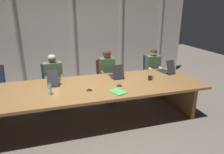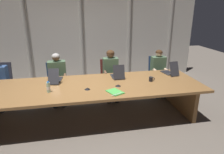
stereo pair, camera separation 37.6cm
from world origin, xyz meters
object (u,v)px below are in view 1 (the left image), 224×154
object	(u,v)px
office_chair_right_mid	(152,77)
office_chair_center	(107,82)
conference_mic_left_side	(119,85)
laptop_right_mid	(166,70)
person_left_mid	(54,77)
person_center	(108,72)
water_bottle_primary	(50,90)
laptop_left_mid	(54,80)
coffee_mug_near	(150,78)
spiral_notepad	(118,92)
laptop_center	(116,75)
person_right_mid	(154,69)
conference_mic_middle	(89,89)
office_chair_left_mid	(54,88)

from	to	relation	value
office_chair_right_mid	office_chair_center	bearing A→B (deg)	-84.25
office_chair_right_mid	conference_mic_left_side	distance (m)	1.90
laptop_right_mid	person_left_mid	distance (m)	2.62
person_center	water_bottle_primary	distance (m)	1.78
laptop_left_mid	coffee_mug_near	bearing A→B (deg)	-93.38
laptop_left_mid	spiral_notepad	world-z (taller)	laptop_left_mid
water_bottle_primary	spiral_notepad	world-z (taller)	water_bottle_primary
laptop_center	office_chair_right_mid	xyz separation A→B (m)	(1.28, 0.73, -0.43)
office_chair_center	office_chair_right_mid	bearing A→B (deg)	87.18
laptop_center	coffee_mug_near	bearing A→B (deg)	-120.69
water_bottle_primary	conference_mic_left_side	xyz separation A→B (m)	(1.30, 0.05, -0.08)
office_chair_right_mid	conference_mic_left_side	xyz separation A→B (m)	(-1.38, -1.24, 0.39)
person_right_mid	conference_mic_middle	xyz separation A→B (m)	(-1.94, -1.13, 0.09)
person_center	person_right_mid	xyz separation A→B (m)	(1.27, -0.01, -0.03)
office_chair_right_mid	conference_mic_middle	distance (m)	2.40
laptop_left_mid	office_chair_left_mid	xyz separation A→B (m)	(-0.03, 0.71, -0.44)
laptop_center	person_left_mid	size ratio (longest dim) A/B	0.35
office_chair_right_mid	spiral_notepad	world-z (taller)	office_chair_right_mid
person_left_mid	water_bottle_primary	distance (m)	1.15
coffee_mug_near	conference_mic_middle	world-z (taller)	coffee_mug_near
laptop_left_mid	office_chair_right_mid	distance (m)	2.72
laptop_left_mid	person_left_mid	size ratio (longest dim) A/B	0.44
office_chair_left_mid	office_chair_right_mid	distance (m)	2.63
office_chair_right_mid	coffee_mug_near	xyz separation A→B (m)	(-0.65, -1.10, 0.42)
person_right_mid	person_center	bearing A→B (deg)	-89.07
conference_mic_middle	water_bottle_primary	bearing A→B (deg)	179.62
laptop_center	person_center	bearing A→B (deg)	2.85
person_left_mid	conference_mic_middle	xyz separation A→B (m)	(0.61, -1.14, 0.07)
conference_mic_middle	person_right_mid	bearing A→B (deg)	30.31
laptop_right_mid	conference_mic_left_side	size ratio (longest dim) A/B	4.42
laptop_left_mid	coffee_mug_near	xyz separation A→B (m)	(1.95, -0.39, -0.01)
office_chair_left_mid	water_bottle_primary	xyz separation A→B (m)	(-0.05, -1.29, 0.47)
water_bottle_primary	conference_mic_left_side	bearing A→B (deg)	2.27
laptop_right_mid	person_center	xyz separation A→B (m)	(-1.27, 0.56, -0.10)
person_right_mid	office_chair_center	bearing A→B (deg)	-96.10
conference_mic_left_side	conference_mic_middle	world-z (taller)	same
person_center	office_chair_left_mid	bearing A→B (deg)	-94.82
laptop_right_mid	person_left_mid	world-z (taller)	person_left_mid
coffee_mug_near	spiral_notepad	xyz separation A→B (m)	(-0.86, -0.43, -0.04)
office_chair_left_mid	person_center	bearing A→B (deg)	73.52
office_chair_right_mid	conference_mic_middle	size ratio (longest dim) A/B	8.64
person_center	water_bottle_primary	bearing A→B (deg)	-48.38
person_right_mid	conference_mic_left_side	bearing A→B (deg)	-49.86
conference_mic_middle	office_chair_right_mid	bearing A→B (deg)	33.20
laptop_center	water_bottle_primary	bearing A→B (deg)	111.49
person_center	person_right_mid	world-z (taller)	person_center
office_chair_center	coffee_mug_near	size ratio (longest dim) A/B	7.47
laptop_left_mid	person_center	bearing A→B (deg)	-58.55
person_left_mid	water_bottle_primary	world-z (taller)	person_left_mid
laptop_center	person_right_mid	bearing A→B (deg)	-65.62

